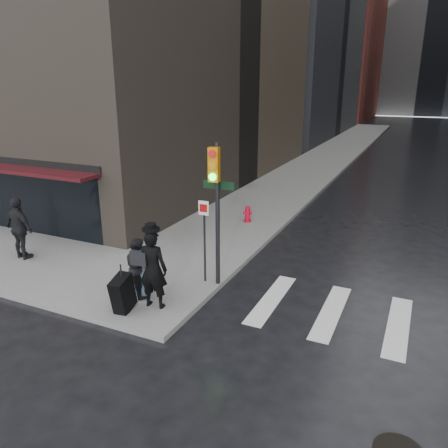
{
  "coord_description": "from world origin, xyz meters",
  "views": [
    {
      "loc": [
        6.78,
        -9.08,
        5.58
      ],
      "look_at": [
        1.27,
        2.75,
        1.3
      ],
      "focal_mm": 35.0,
      "sensor_mm": 36.0,
      "label": 1
    }
  ],
  "objects": [
    {
      "name": "man_overcoat",
      "position": [
        0.91,
        -0.97,
        1.09
      ],
      "size": [
        1.16,
        1.24,
        2.24
      ],
      "rotation": [
        0.0,
        0.0,
        3.26
      ],
      "color": "black",
      "rests_on": "ground"
    },
    {
      "name": "fire_hydrant",
      "position": [
        0.53,
        6.6,
        0.45
      ],
      "size": [
        0.39,
        0.3,
        0.67
      ],
      "rotation": [
        0.0,
        0.0,
        0.42
      ],
      "color": "#B20A22",
      "rests_on": "ground"
    },
    {
      "name": "bldg_left_far",
      "position": [
        -13.0,
        62.0,
        13.0
      ],
      "size": [
        22.0,
        20.0,
        26.0
      ],
      "primitive_type": "cube",
      "color": "#56271D",
      "rests_on": "ground"
    },
    {
      "name": "bldg_distant",
      "position": [
        6.0,
        78.0,
        16.0
      ],
      "size": [
        40.0,
        12.0,
        32.0
      ],
      "primitive_type": "cube",
      "color": "slate",
      "rests_on": "ground"
    },
    {
      "name": "sidewalk_left",
      "position": [
        0.0,
        27.0,
        0.07
      ],
      "size": [
        4.0,
        50.0,
        0.15
      ],
      "primitive_type": "cube",
      "color": "slate",
      "rests_on": "ground"
    },
    {
      "name": "man_greycoat",
      "position": [
        -4.57,
        0.01,
        1.16
      ],
      "size": [
        1.24,
        0.64,
        2.02
      ],
      "rotation": [
        0.0,
        0.0,
        3.02
      ],
      "color": "black",
      "rests_on": "ground"
    },
    {
      "name": "ground",
      "position": [
        0.0,
        0.0,
        0.0
      ],
      "size": [
        140.0,
        140.0,
        0.0
      ],
      "primitive_type": "plane",
      "color": "black",
      "rests_on": "ground"
    },
    {
      "name": "crosswalk",
      "position": [
        7.5,
        1.0,
        0.0
      ],
      "size": [
        8.5,
        3.0,
        0.01
      ],
      "color": "silver",
      "rests_on": "ground"
    },
    {
      "name": "storefront",
      "position": [
        -7.0,
        1.9,
        1.83
      ],
      "size": [
        8.4,
        1.11,
        2.83
      ],
      "color": "black",
      "rests_on": "ground"
    },
    {
      "name": "traffic_light",
      "position": [
        1.87,
        0.91,
        2.7
      ],
      "size": [
        0.99,
        0.46,
        3.95
      ],
      "rotation": [
        0.0,
        0.0,
        0.05
      ],
      "color": "black",
      "rests_on": "ground"
    },
    {
      "name": "man_jeans",
      "position": [
        0.31,
        -0.5,
        0.95
      ],
      "size": [
        1.08,
        0.98,
        1.6
      ],
      "rotation": [
        0.0,
        0.0,
        2.67
      ],
      "color": "black",
      "rests_on": "ground"
    }
  ]
}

